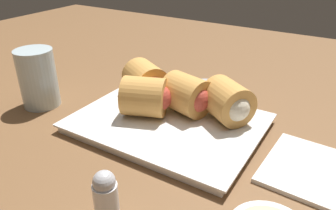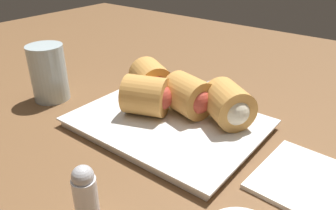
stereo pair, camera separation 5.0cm
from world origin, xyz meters
TOP-DOWN VIEW (x-y plane):
  - table_surface at (0.00, 0.00)cm, footprint 180.00×140.00cm
  - serving_plate at (-0.56, -1.33)cm, footprint 28.35×21.28cm
  - roll_front_left at (-2.24, -4.87)cm, footprint 8.33×7.77cm
  - roll_front_right at (3.00, -0.95)cm, footprint 8.45×8.22cm
  - roll_back_left at (-8.63, -5.92)cm, footprint 9.00×8.91cm
  - roll_back_right at (6.81, -6.14)cm, footprint 8.85×8.72cm
  - spoon at (2.10, -18.67)cm, footprint 15.96×6.52cm
  - napkin at (-23.91, -1.48)cm, footprint 15.54×13.42cm
  - drinking_glass at (22.95, 3.66)cm, footprint 6.41×6.41cm
  - salt_shaker at (-5.97, 19.15)cm, footprint 2.50×2.50cm

SIDE VIEW (x-z plane):
  - table_surface at x=0.00cm, z-range 0.00..2.00cm
  - napkin at x=-23.91cm, z-range 2.00..2.60cm
  - spoon at x=2.10cm, z-range 1.95..3.44cm
  - serving_plate at x=-0.56cm, z-range 2.01..3.51cm
  - salt_shaker at x=-5.97cm, z-range 2.02..9.37cm
  - roll_front_left at x=-2.24cm, z-range 3.50..9.76cm
  - roll_front_right at x=3.00cm, z-range 3.50..9.76cm
  - roll_back_left at x=-8.63cm, z-range 3.50..9.76cm
  - roll_back_right at x=6.81cm, z-range 3.50..9.76cm
  - drinking_glass at x=22.95cm, z-range 2.00..12.23cm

